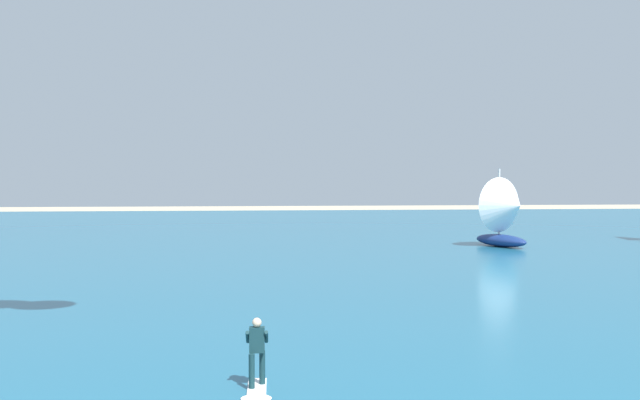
% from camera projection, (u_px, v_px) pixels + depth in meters
% --- Properties ---
extents(ocean, '(160.00, 90.00, 0.10)m').
position_uv_depth(ocean, '(287.00, 244.00, 54.33)').
color(ocean, '#1E607F').
rests_on(ocean, ground).
extents(kitesurfer, '(0.72, 1.97, 1.67)m').
position_uv_depth(kitesurfer, '(257.00, 365.00, 17.96)').
color(kitesurfer, white).
rests_on(kitesurfer, ocean).
extents(sailboat_outermost, '(4.19, 4.69, 5.25)m').
position_uv_depth(sailboat_outermost, '(508.00, 211.00, 51.32)').
color(sailboat_outermost, navy).
rests_on(sailboat_outermost, ocean).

